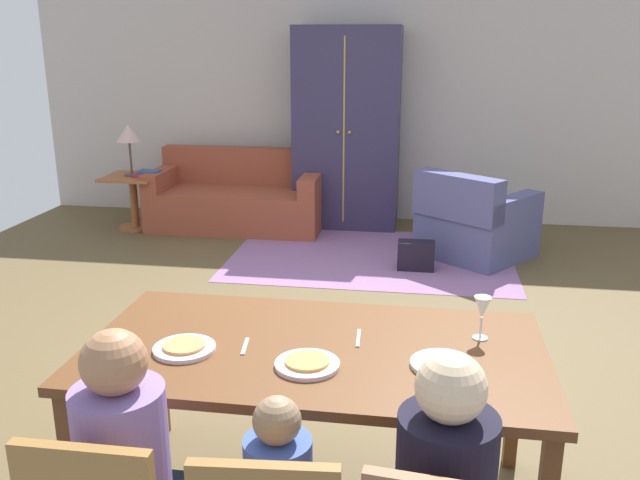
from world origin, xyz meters
The scene contains 20 objects.
ground_plane centered at (0.00, 0.44, -0.01)m, with size 7.45×6.09×0.02m, color brown.
back_wall centered at (0.00, 3.54, 1.35)m, with size 7.45×0.10×2.70m, color beige.
dining_table centered at (0.28, -1.51, 0.69)m, with size 1.86×0.98×0.76m.
plate_near_man centered at (-0.23, -1.63, 0.77)m, with size 0.25×0.25×0.02m, color silver.
pizza_near_man centered at (-0.23, -1.63, 0.78)m, with size 0.17×0.17×0.01m, color #DD914A.
plate_near_child centered at (0.28, -1.69, 0.77)m, with size 0.25×0.25×0.02m, color white.
pizza_near_child centered at (0.28, -1.69, 0.78)m, with size 0.17×0.17×0.01m, color gold.
plate_near_woman centered at (0.79, -1.61, 0.77)m, with size 0.25×0.25×0.02m, color silver.
wine_glass centered at (0.95, -1.33, 0.89)m, with size 0.07×0.07×0.19m.
fork centered at (0.00, -1.56, 0.76)m, with size 0.02×0.15×0.01m, color silver.
knife centered at (0.45, -1.41, 0.76)m, with size 0.01×0.17×0.01m, color silver.
area_rug centered at (0.23, 2.02, 0.00)m, with size 2.60×1.80×0.01m, color #896090.
couch centered at (-1.28, 2.88, 0.30)m, with size 1.82×0.86×0.82m.
armchair centered at (1.17, 2.18, 0.32)m, with size 1.20×1.20×0.82m.
armoire centered at (-0.14, 3.15, 1.05)m, with size 1.10×0.59×2.10m.
side_table centered at (-2.36, 2.62, 0.38)m, with size 0.56×0.56×0.58m.
table_lamp centered at (-2.36, 2.62, 1.01)m, with size 0.26×0.26×0.54m.
book_lower centered at (-2.20, 2.58, 0.59)m, with size 0.22×0.16×0.03m, color maroon.
book_upper centered at (-2.18, 2.65, 0.62)m, with size 0.22×0.16×0.03m, color #355287.
handbag centered at (0.65, 1.72, 0.13)m, with size 0.32×0.16×0.26m, color black.
Camera 1 is at (0.69, -3.97, 1.96)m, focal length 37.74 mm.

